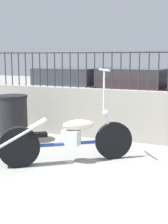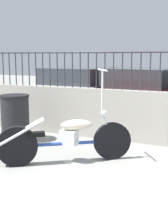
% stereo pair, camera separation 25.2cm
% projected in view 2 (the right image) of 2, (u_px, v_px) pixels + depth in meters
% --- Properties ---
extents(ground_plane, '(40.00, 40.00, 0.00)m').
position_uv_depth(ground_plane, '(107.00, 203.00, 3.70)').
color(ground_plane, gray).
extents(low_wall, '(8.40, 0.18, 1.05)m').
position_uv_depth(low_wall, '(158.00, 118.00, 6.05)').
color(low_wall, '#9E998E').
rests_on(low_wall, ground_plane).
extents(fence_railing, '(8.40, 0.04, 0.77)m').
position_uv_depth(fence_railing, '(160.00, 65.00, 5.87)').
color(fence_railing, '#2D2D33').
rests_on(fence_railing, low_wall).
extents(motorcycle_blue, '(1.86, 1.43, 1.52)m').
position_uv_depth(motorcycle_blue, '(59.00, 139.00, 5.03)').
color(motorcycle_blue, black).
rests_on(motorcycle_blue, ground_plane).
extents(trash_bin, '(0.60, 0.60, 0.95)m').
position_uv_depth(trash_bin, '(15.00, 118.00, 6.36)').
color(trash_bin, black).
rests_on(trash_bin, ground_plane).
extents(car_silver, '(2.01, 4.33, 1.38)m').
position_uv_depth(car_silver, '(82.00, 90.00, 9.48)').
color(car_silver, black).
rests_on(car_silver, ground_plane).
extents(car_red, '(2.18, 4.21, 1.40)m').
position_uv_depth(car_red, '(143.00, 93.00, 8.72)').
color(car_red, black).
rests_on(car_red, ground_plane).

